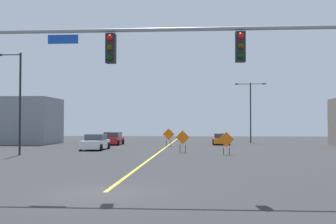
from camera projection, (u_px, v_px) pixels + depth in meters
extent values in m
plane|color=#2D2D30|center=(105.00, 192.00, 14.70)|extent=(139.90, 139.90, 0.00)
cube|color=yellow|center=(171.00, 143.00, 53.45)|extent=(0.16, 77.72, 0.01)
cylinder|color=gray|center=(175.00, 29.00, 14.70)|extent=(13.62, 0.14, 0.14)
cube|color=black|center=(240.00, 47.00, 14.53)|extent=(0.34, 0.32, 1.05)
sphere|color=red|center=(241.00, 36.00, 14.37)|extent=(0.22, 0.22, 0.22)
sphere|color=#3C3106|center=(241.00, 46.00, 14.36)|extent=(0.22, 0.22, 0.22)
sphere|color=black|center=(241.00, 56.00, 14.35)|extent=(0.22, 0.22, 0.22)
cube|color=black|center=(111.00, 49.00, 14.84)|extent=(0.34, 0.32, 1.05)
sphere|color=red|center=(110.00, 38.00, 14.68)|extent=(0.22, 0.22, 0.22)
sphere|color=#3C3106|center=(110.00, 48.00, 14.67)|extent=(0.22, 0.22, 0.22)
sphere|color=black|center=(110.00, 58.00, 14.66)|extent=(0.22, 0.22, 0.22)
cube|color=#1447B7|center=(63.00, 39.00, 14.97)|extent=(1.10, 0.03, 0.32)
cylinder|color=black|center=(20.00, 104.00, 32.61)|extent=(0.16, 0.16, 7.98)
cylinder|color=black|center=(10.00, 55.00, 32.79)|extent=(1.76, 0.08, 0.08)
cylinder|color=black|center=(251.00, 113.00, 53.79)|extent=(0.16, 0.16, 7.73)
cylinder|color=black|center=(244.00, 84.00, 53.96)|extent=(1.75, 0.08, 0.08)
cube|color=#262628|center=(237.00, 84.00, 54.02)|extent=(0.44, 0.24, 0.14)
cylinder|color=black|center=(257.00, 84.00, 53.84)|extent=(1.75, 0.08, 0.08)
cube|color=#262628|center=(264.00, 84.00, 53.78)|extent=(0.44, 0.24, 0.14)
cube|color=orange|center=(183.00, 137.00, 35.59)|extent=(1.18, 0.22, 1.19)
cylinder|color=black|center=(180.00, 148.00, 35.62)|extent=(0.05, 0.05, 0.67)
cylinder|color=black|center=(185.00, 149.00, 35.52)|extent=(0.05, 0.05, 0.67)
cube|color=orange|center=(226.00, 140.00, 33.00)|extent=(1.21, 0.18, 1.22)
cylinder|color=black|center=(223.00, 151.00, 32.96)|extent=(0.05, 0.05, 0.56)
cylinder|color=black|center=(229.00, 151.00, 32.98)|extent=(0.05, 0.05, 0.56)
cube|color=orange|center=(169.00, 134.00, 45.83)|extent=(1.27, 0.14, 1.27)
cylinder|color=black|center=(166.00, 143.00, 45.80)|extent=(0.05, 0.05, 0.65)
cylinder|color=black|center=(171.00, 143.00, 45.81)|extent=(0.05, 0.05, 0.65)
cube|color=orange|center=(221.00, 141.00, 49.62)|extent=(1.88, 4.52, 0.58)
cube|color=#333D47|center=(221.00, 136.00, 49.42)|extent=(1.64, 2.06, 0.58)
cylinder|color=black|center=(228.00, 141.00, 51.09)|extent=(0.24, 0.65, 0.64)
cylinder|color=black|center=(213.00, 141.00, 51.26)|extent=(0.24, 0.65, 0.64)
cylinder|color=black|center=(229.00, 142.00, 47.98)|extent=(0.24, 0.65, 0.64)
cylinder|color=black|center=(214.00, 142.00, 48.15)|extent=(0.24, 0.65, 0.64)
cube|color=white|center=(95.00, 144.00, 39.29)|extent=(1.89, 4.52, 0.74)
cube|color=#333D47|center=(96.00, 137.00, 39.53)|extent=(1.68, 2.11, 0.57)
cylinder|color=black|center=(81.00, 147.00, 37.79)|extent=(0.23, 0.64, 0.64)
cylinder|color=black|center=(101.00, 147.00, 37.64)|extent=(0.23, 0.64, 0.64)
cylinder|color=black|center=(90.00, 146.00, 40.93)|extent=(0.23, 0.64, 0.64)
cylinder|color=black|center=(109.00, 146.00, 40.78)|extent=(0.23, 0.64, 0.64)
cube|color=red|center=(113.00, 140.00, 48.87)|extent=(1.92, 4.25, 0.73)
cube|color=#333D47|center=(113.00, 135.00, 49.10)|extent=(1.72, 2.49, 0.59)
cylinder|color=black|center=(102.00, 143.00, 47.45)|extent=(0.22, 0.64, 0.64)
cylinder|color=black|center=(118.00, 143.00, 47.31)|extent=(0.22, 0.64, 0.64)
cylinder|color=black|center=(107.00, 142.00, 50.41)|extent=(0.22, 0.64, 0.64)
cylinder|color=black|center=(123.00, 142.00, 50.27)|extent=(0.22, 0.64, 0.64)
cube|color=gray|center=(24.00, 121.00, 52.12)|extent=(7.75, 7.26, 5.66)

